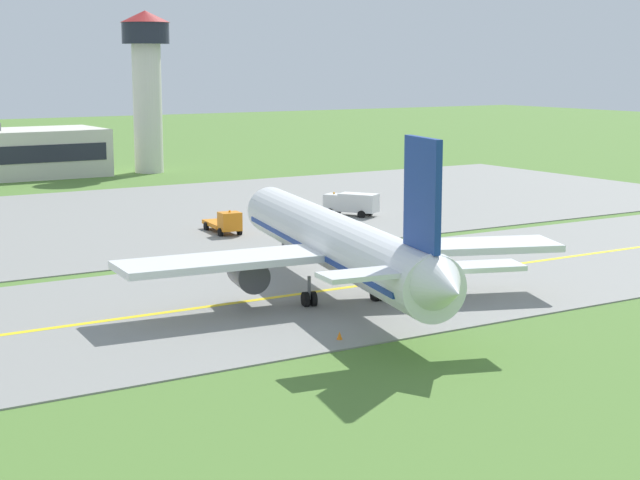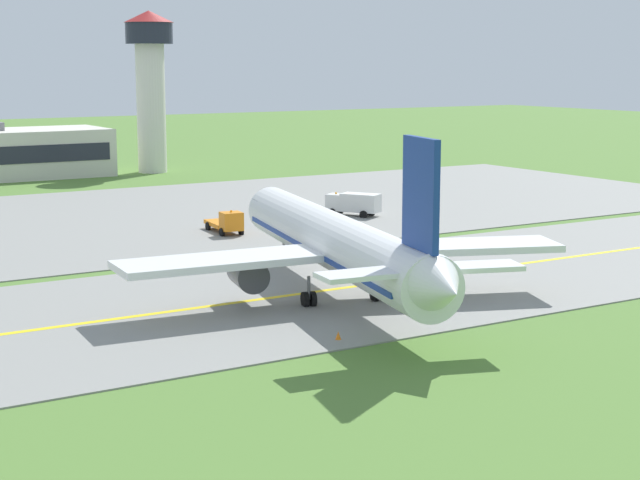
{
  "view_description": "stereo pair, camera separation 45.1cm",
  "coord_description": "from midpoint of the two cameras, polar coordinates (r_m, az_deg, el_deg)",
  "views": [
    {
      "loc": [
        -34.15,
        -63.34,
        16.92
      ],
      "look_at": [
        5.48,
        -0.16,
        4.0
      ],
      "focal_mm": 57.79,
      "sensor_mm": 36.0,
      "label": 1
    },
    {
      "loc": [
        -33.77,
        -63.57,
        16.92
      ],
      "look_at": [
        5.48,
        -0.16,
        4.0
      ],
      "focal_mm": 57.79,
      "sensor_mm": 36.0,
      "label": 2
    }
  ],
  "objects": [
    {
      "name": "airplane_lead",
      "position": [
        73.55,
        0.77,
        -0.19
      ],
      "size": [
        32.09,
        39.26,
        12.7
      ],
      "color": "white",
      "rests_on": "ground"
    },
    {
      "name": "service_truck_baggage",
      "position": [
        114.1,
        1.65,
        2.07
      ],
      "size": [
        4.92,
        6.17,
        2.6
      ],
      "color": "silver",
      "rests_on": "ground"
    },
    {
      "name": "taxiway_strip",
      "position": [
        73.92,
        -3.85,
        -3.39
      ],
      "size": [
        240.0,
        28.0,
        0.1
      ],
      "primitive_type": "cube",
      "color": "gray",
      "rests_on": "ground"
    },
    {
      "name": "taxiway_centreline",
      "position": [
        73.91,
        -3.85,
        -3.34
      ],
      "size": [
        220.0,
        0.6,
        0.01
      ],
      "primitive_type": "cube",
      "color": "yellow",
      "rests_on": "taxiway_strip"
    },
    {
      "name": "ground_plane",
      "position": [
        73.93,
        -3.85,
        -3.42
      ],
      "size": [
        500.0,
        500.0,
        0.0
      ],
      "primitive_type": "plane",
      "color": "#517A33"
    },
    {
      "name": "control_tower",
      "position": [
        161.64,
        -9.66,
        9.0
      ],
      "size": [
        7.6,
        7.6,
        24.64
      ],
      "color": "silver",
      "rests_on": "ground"
    },
    {
      "name": "service_truck_fuel",
      "position": [
        102.56,
        -5.38,
        0.96
      ],
      "size": [
        2.95,
        6.6,
        2.59
      ],
      "color": "orange",
      "rests_on": "ground"
    },
    {
      "name": "apron_pad",
      "position": [
        115.49,
        -9.37,
        1.3
      ],
      "size": [
        140.0,
        52.0,
        0.1
      ],
      "primitive_type": "cube",
      "color": "gray",
      "rests_on": "ground"
    },
    {
      "name": "traffic_cone_far_edge",
      "position": [
        63.49,
        0.88,
        -5.35
      ],
      "size": [
        0.44,
        0.44,
        0.6
      ],
      "primitive_type": "cone",
      "color": "orange",
      "rests_on": "ground"
    },
    {
      "name": "traffic_cone_mid_edge",
      "position": [
        90.02,
        -1.24,
        -0.81
      ],
      "size": [
        0.44,
        0.44,
        0.6
      ],
      "primitive_type": "cone",
      "color": "orange",
      "rests_on": "ground"
    }
  ]
}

